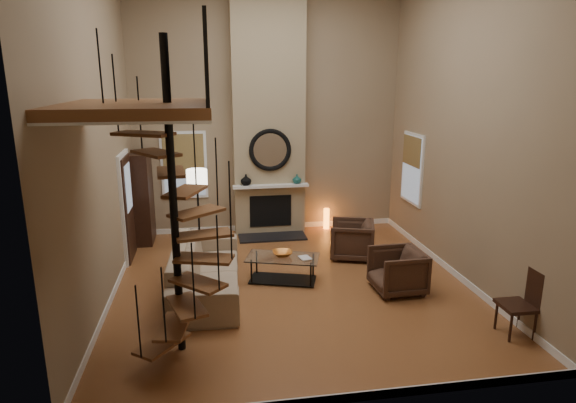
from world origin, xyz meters
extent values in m
cube|color=#AB6837|center=(0.00, 0.00, -0.01)|extent=(6.00, 6.50, 0.01)
cube|color=#927C5E|center=(0.00, 3.25, 2.75)|extent=(6.00, 0.02, 5.50)
cube|color=#927C5E|center=(0.00, -3.25, 2.75)|extent=(6.00, 0.02, 5.50)
cube|color=#927C5E|center=(-3.00, 0.00, 2.75)|extent=(0.02, 6.50, 5.50)
cube|color=#927C5E|center=(3.00, 0.00, 2.75)|extent=(0.02, 6.50, 5.50)
cube|color=white|center=(0.00, 3.24, 0.06)|extent=(6.00, 0.02, 0.12)
cube|color=white|center=(0.00, -3.24, 0.06)|extent=(6.00, 0.02, 0.12)
cube|color=white|center=(-2.99, 0.00, 0.06)|extent=(0.02, 6.50, 0.12)
cube|color=white|center=(2.99, 0.00, 0.06)|extent=(0.02, 6.50, 0.12)
cube|color=tan|center=(0.00, 3.06, 2.75)|extent=(1.60, 0.38, 5.50)
cube|color=black|center=(0.00, 2.57, 0.02)|extent=(1.50, 0.60, 0.04)
cube|color=black|center=(0.00, 2.86, 0.55)|extent=(0.95, 0.02, 0.72)
cube|color=white|center=(0.00, 2.78, 1.15)|extent=(1.70, 0.18, 0.06)
torus|color=black|center=(0.00, 2.84, 1.95)|extent=(0.94, 0.10, 0.94)
cylinder|color=white|center=(0.00, 2.85, 1.95)|extent=(0.80, 0.01, 0.80)
imported|color=black|center=(-0.55, 2.82, 1.30)|extent=(0.24, 0.24, 0.25)
imported|color=#164F49|center=(0.60, 2.82, 1.28)|extent=(0.20, 0.20, 0.21)
cube|color=white|center=(-1.90, 3.23, 1.60)|extent=(1.02, 0.04, 1.52)
cube|color=#8C9EB2|center=(-1.90, 3.21, 1.60)|extent=(0.90, 0.01, 1.40)
cube|color=olive|center=(-1.90, 3.19, 1.81)|extent=(0.90, 0.01, 0.98)
cube|color=white|center=(2.98, 2.00, 1.60)|extent=(0.04, 1.02, 1.52)
cube|color=#8C9EB2|center=(2.96, 2.00, 1.60)|extent=(0.01, 0.90, 1.40)
cube|color=olive|center=(2.94, 2.00, 1.98)|extent=(0.01, 0.90, 0.63)
cube|color=white|center=(-2.97, 1.80, 1.05)|extent=(0.06, 1.05, 2.16)
cube|color=black|center=(-2.94, 1.80, 1.02)|extent=(0.05, 0.90, 2.05)
cube|color=#8C9EB2|center=(-2.90, 1.80, 1.45)|extent=(0.01, 0.60, 0.90)
cube|color=brown|center=(-2.15, -1.80, 3.18)|extent=(1.70, 2.20, 0.12)
cube|color=white|center=(-2.15, -1.80, 3.10)|extent=(1.70, 2.20, 0.03)
cube|color=black|center=(-1.33, -1.80, 3.71)|extent=(0.04, 2.20, 0.94)
cylinder|color=black|center=(-1.80, -1.80, 2.01)|extent=(0.10, 0.10, 4.02)
cube|color=brown|center=(-2.02, -2.08, 0.26)|extent=(0.71, 0.78, 0.04)
cylinder|color=black|center=(-2.24, -2.37, 0.73)|extent=(0.02, 0.02, 0.94)
cube|color=brown|center=(-1.86, -2.15, 0.52)|extent=(0.46, 0.77, 0.04)
cylinder|color=black|center=(-1.93, -2.51, 0.99)|extent=(0.02, 0.02, 0.94)
cube|color=brown|center=(-1.69, -2.14, 0.78)|extent=(0.55, 0.79, 0.04)
cylinder|color=black|center=(-1.58, -2.48, 1.25)|extent=(0.02, 0.02, 0.94)
cube|color=brown|center=(-1.54, -2.05, 1.04)|extent=(0.75, 0.74, 0.04)
cylinder|color=black|center=(-1.28, -2.30, 1.51)|extent=(0.02, 0.02, 0.94)
cube|color=brown|center=(-1.45, -1.90, 1.30)|extent=(0.79, 0.53, 0.04)
cylinder|color=black|center=(-1.11, -2.00, 1.77)|extent=(0.02, 0.02, 0.94)
cube|color=brown|center=(-1.45, -1.73, 1.56)|extent=(0.77, 0.48, 0.04)
cylinder|color=black|center=(-1.10, -1.65, 2.03)|extent=(0.02, 0.02, 0.94)
cube|color=brown|center=(-1.52, -1.57, 1.82)|extent=(0.77, 0.72, 0.04)
cylinder|color=black|center=(-1.25, -1.34, 2.29)|extent=(0.02, 0.02, 0.94)
cube|color=brown|center=(-1.67, -1.47, 2.08)|extent=(0.58, 0.79, 0.04)
cylinder|color=black|center=(-1.53, -1.13, 2.55)|extent=(0.02, 0.02, 0.94)
cube|color=brown|center=(-1.84, -1.44, 2.34)|extent=(0.41, 0.75, 0.04)
cylinder|color=black|center=(-1.88, -1.08, 2.81)|extent=(0.02, 0.02, 0.94)
cube|color=brown|center=(-2.00, -1.50, 2.60)|extent=(0.68, 0.79, 0.04)
cylinder|color=black|center=(-2.20, -1.20, 3.07)|extent=(0.02, 0.02, 0.94)
cube|color=brown|center=(-2.12, -1.63, 2.86)|extent=(0.80, 0.64, 0.04)
cylinder|color=black|center=(-2.44, -1.46, 3.33)|extent=(0.02, 0.02, 0.94)
cube|color=brown|center=(-2.16, -1.80, 3.12)|extent=(0.72, 0.34, 0.04)
cylinder|color=black|center=(-2.52, -1.80, 3.59)|extent=(0.02, 0.02, 0.94)
cube|color=black|center=(-2.82, 2.82, 0.95)|extent=(0.43, 0.91, 2.04)
imported|color=tan|center=(-1.48, 0.02, 0.40)|extent=(1.22, 2.82, 0.81)
imported|color=#442B1F|center=(1.50, 1.13, 0.35)|extent=(1.06, 1.05, 0.78)
imported|color=#442B1F|center=(1.79, -0.53, 0.35)|extent=(0.85, 0.83, 0.75)
cube|color=silver|center=(-0.13, 0.19, 0.44)|extent=(1.39, 0.98, 0.02)
cube|color=black|center=(-0.13, 0.19, 0.03)|extent=(1.26, 0.85, 0.02)
cylinder|color=black|center=(-0.69, 0.14, 0.22)|extent=(0.04, 0.04, 0.46)
cylinder|color=black|center=(0.30, -0.18, 0.22)|extent=(0.04, 0.04, 0.46)
cylinder|color=black|center=(-0.56, 0.55, 0.22)|extent=(0.04, 0.04, 0.46)
cylinder|color=black|center=(0.43, 0.24, 0.22)|extent=(0.04, 0.04, 0.46)
imported|color=orange|center=(-0.13, 0.24, 0.50)|extent=(0.35, 0.35, 0.09)
imported|color=gray|center=(0.22, 0.04, 0.46)|extent=(0.23, 0.27, 0.02)
cylinder|color=black|center=(-1.60, 2.03, 0.01)|extent=(0.38, 0.38, 0.03)
cylinder|color=black|center=(-1.60, 2.03, 0.80)|extent=(0.04, 0.04, 1.62)
cylinder|color=#F2E5C6|center=(-1.60, 2.03, 1.55)|extent=(0.42, 0.42, 0.33)
cylinder|color=orange|center=(1.36, 3.04, 0.25)|extent=(0.14, 0.14, 0.49)
cube|color=black|center=(2.81, -2.18, 0.44)|extent=(0.47, 0.47, 0.05)
cube|color=black|center=(3.02, -2.18, 0.70)|extent=(0.05, 0.44, 0.55)
cylinder|color=black|center=(2.63, -2.36, 0.21)|extent=(0.04, 0.04, 0.44)
cylinder|color=black|center=(2.99, -2.36, 0.21)|extent=(0.04, 0.04, 0.44)
cylinder|color=black|center=(2.64, -2.00, 0.21)|extent=(0.04, 0.04, 0.44)
cylinder|color=black|center=(3.00, -2.00, 0.21)|extent=(0.04, 0.04, 0.44)
camera|label=1|loc=(-1.34, -7.81, 3.55)|focal=30.52mm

